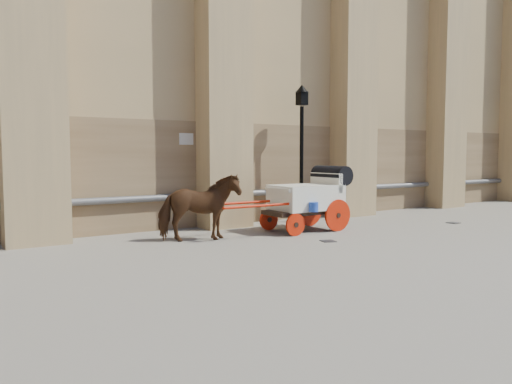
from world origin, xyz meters
TOP-DOWN VIEW (x-y plane):
  - ground at (0.00, 0.00)m, footprint 90.00×90.00m
  - horse at (-2.66, 1.90)m, footprint 2.07×1.36m
  - carriage at (0.67, 1.81)m, footprint 4.01×1.42m
  - street_lamp at (1.50, 3.23)m, footprint 0.39×0.39m
  - drain_grate_near at (-0.12, 0.16)m, footprint 0.40×0.40m
  - drain_grate_far at (5.18, 0.49)m, footprint 0.34×0.34m

SIDE VIEW (x-z plane):
  - ground at x=0.00m, z-range 0.00..0.00m
  - drain_grate_near at x=-0.12m, z-range 0.00..0.01m
  - drain_grate_far at x=5.18m, z-range 0.00..0.01m
  - horse at x=-2.66m, z-range 0.00..1.61m
  - carriage at x=0.67m, z-range 0.07..1.82m
  - street_lamp at x=1.50m, z-range 0.15..4.32m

